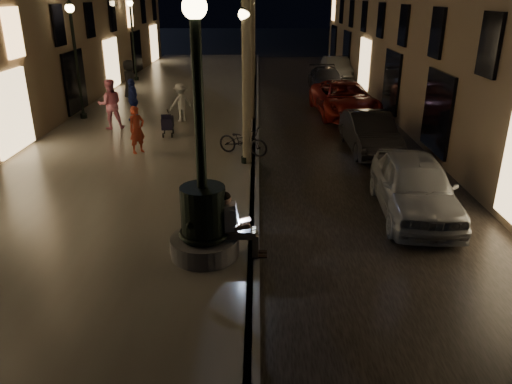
{
  "coord_description": "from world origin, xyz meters",
  "views": [
    {
      "loc": [
        0.08,
        -7.06,
        5.23
      ],
      "look_at": [
        0.05,
        3.0,
        1.19
      ],
      "focal_mm": 35.0,
      "sensor_mm": 36.0,
      "label": 1
    }
  ],
  "objects_px": {
    "lamp_left_c": "(132,28)",
    "pedestrian_pink": "(110,104)",
    "fountain_lamppost": "(203,210)",
    "pedestrian_blue": "(133,100)",
    "lamp_curb_c": "(251,29)",
    "lamp_curb_a": "(245,65)",
    "car_rear": "(327,79)",
    "pedestrian_red": "(137,130)",
    "lamp_curb_d": "(253,21)",
    "pedestrian_dark": "(129,79)",
    "lamp_left_b": "(74,45)",
    "stroller": "(167,123)",
    "bicycle": "(243,141)",
    "car_fifth": "(337,68)",
    "seated_man_laptop": "(234,223)",
    "lamp_curb_b": "(249,41)",
    "car_front": "(415,186)",
    "pedestrian_white": "(181,102)",
    "car_second": "(370,132)",
    "car_third": "(344,99)"
  },
  "relations": [
    {
      "from": "stroller",
      "to": "pedestrian_dark",
      "type": "height_order",
      "value": "pedestrian_dark"
    },
    {
      "from": "lamp_left_b",
      "to": "bicycle",
      "type": "distance_m",
      "value": 9.06
    },
    {
      "from": "car_rear",
      "to": "lamp_curb_d",
      "type": "bearing_deg",
      "value": 111.13
    },
    {
      "from": "car_second",
      "to": "lamp_curb_a",
      "type": "bearing_deg",
      "value": -157.95
    },
    {
      "from": "car_second",
      "to": "car_third",
      "type": "xyz_separation_m",
      "value": [
        0.0,
        5.58,
        0.06
      ]
    },
    {
      "from": "lamp_left_b",
      "to": "car_second",
      "type": "distance_m",
      "value": 12.38
    },
    {
      "from": "pedestrian_pink",
      "to": "pedestrian_white",
      "type": "relative_size",
      "value": 1.24
    },
    {
      "from": "seated_man_laptop",
      "to": "bicycle",
      "type": "relative_size",
      "value": 0.79
    },
    {
      "from": "lamp_left_c",
      "to": "car_rear",
      "type": "distance_m",
      "value": 11.93
    },
    {
      "from": "lamp_curb_c",
      "to": "car_rear",
      "type": "distance_m",
      "value": 5.56
    },
    {
      "from": "lamp_left_c",
      "to": "pedestrian_pink",
      "type": "height_order",
      "value": "lamp_left_c"
    },
    {
      "from": "pedestrian_blue",
      "to": "lamp_curb_c",
      "type": "bearing_deg",
      "value": 125.02
    },
    {
      "from": "car_second",
      "to": "pedestrian_white",
      "type": "xyz_separation_m",
      "value": [
        -7.12,
        3.62,
        0.3
      ]
    },
    {
      "from": "pedestrian_pink",
      "to": "lamp_curb_d",
      "type": "bearing_deg",
      "value": -123.78
    },
    {
      "from": "pedestrian_dark",
      "to": "pedestrian_pink",
      "type": "bearing_deg",
      "value": 163.18
    },
    {
      "from": "pedestrian_dark",
      "to": "bicycle",
      "type": "xyz_separation_m",
      "value": [
        5.98,
        -9.42,
        -0.5
      ]
    },
    {
      "from": "lamp_curb_b",
      "to": "car_rear",
      "type": "height_order",
      "value": "lamp_curb_b"
    },
    {
      "from": "lamp_curb_c",
      "to": "pedestrian_red",
      "type": "bearing_deg",
      "value": -103.65
    },
    {
      "from": "car_rear",
      "to": "pedestrian_dark",
      "type": "distance_m",
      "value": 10.91
    },
    {
      "from": "lamp_curb_c",
      "to": "lamp_curb_d",
      "type": "relative_size",
      "value": 1.0
    },
    {
      "from": "fountain_lamppost",
      "to": "car_third",
      "type": "xyz_separation_m",
      "value": [
        5.0,
        13.47,
        -0.47
      ]
    },
    {
      "from": "pedestrian_blue",
      "to": "pedestrian_dark",
      "type": "height_order",
      "value": "pedestrian_dark"
    },
    {
      "from": "pedestrian_pink",
      "to": "pedestrian_white",
      "type": "distance_m",
      "value": 2.86
    },
    {
      "from": "lamp_left_c",
      "to": "pedestrian_red",
      "type": "xyz_separation_m",
      "value": [
        3.47,
        -14.94,
        -2.24
      ]
    },
    {
      "from": "lamp_curb_b",
      "to": "car_front",
      "type": "relative_size",
      "value": 1.1
    },
    {
      "from": "fountain_lamppost",
      "to": "pedestrian_blue",
      "type": "xyz_separation_m",
      "value": [
        -4.11,
        11.52,
        -0.13
      ]
    },
    {
      "from": "lamp_left_b",
      "to": "pedestrian_pink",
      "type": "height_order",
      "value": "lamp_left_b"
    },
    {
      "from": "fountain_lamppost",
      "to": "seated_man_laptop",
      "type": "xyz_separation_m",
      "value": [
        0.61,
        0.0,
        -0.28
      ]
    },
    {
      "from": "lamp_left_b",
      "to": "pedestrian_red",
      "type": "xyz_separation_m",
      "value": [
        3.47,
        -4.94,
        -2.24
      ]
    },
    {
      "from": "stroller",
      "to": "lamp_curb_c",
      "type": "bearing_deg",
      "value": 72.2
    },
    {
      "from": "car_rear",
      "to": "pedestrian_blue",
      "type": "xyz_separation_m",
      "value": [
        -9.11,
        -8.09,
        0.45
      ]
    },
    {
      "from": "fountain_lamppost",
      "to": "car_fifth",
      "type": "relative_size",
      "value": 1.25
    },
    {
      "from": "car_front",
      "to": "lamp_curb_d",
      "type": "bearing_deg",
      "value": 102.66
    },
    {
      "from": "car_rear",
      "to": "car_second",
      "type": "bearing_deg",
      "value": -91.36
    },
    {
      "from": "lamp_left_c",
      "to": "stroller",
      "type": "distance_m",
      "value": 13.71
    },
    {
      "from": "fountain_lamppost",
      "to": "bicycle",
      "type": "bearing_deg",
      "value": 85.0
    },
    {
      "from": "seated_man_laptop",
      "to": "pedestrian_pink",
      "type": "height_order",
      "value": "pedestrian_pink"
    },
    {
      "from": "lamp_curb_c",
      "to": "car_fifth",
      "type": "bearing_deg",
      "value": 19.55
    },
    {
      "from": "car_rear",
      "to": "pedestrian_pink",
      "type": "height_order",
      "value": "pedestrian_pink"
    },
    {
      "from": "lamp_left_c",
      "to": "car_second",
      "type": "xyz_separation_m",
      "value": [
        11.4,
        -14.11,
        -2.56
      ]
    },
    {
      "from": "pedestrian_dark",
      "to": "car_fifth",
      "type": "bearing_deg",
      "value": -79.83
    },
    {
      "from": "lamp_curb_d",
      "to": "pedestrian_red",
      "type": "height_order",
      "value": "lamp_curb_d"
    },
    {
      "from": "lamp_curb_c",
      "to": "lamp_curb_a",
      "type": "bearing_deg",
      "value": -90.0
    },
    {
      "from": "pedestrian_white",
      "to": "pedestrian_blue",
      "type": "height_order",
      "value": "pedestrian_blue"
    },
    {
      "from": "lamp_curb_a",
      "to": "lamp_left_b",
      "type": "height_order",
      "value": "same"
    },
    {
      "from": "seated_man_laptop",
      "to": "bicycle",
      "type": "xyz_separation_m",
      "value": [
        -0.01,
        6.86,
        -0.26
      ]
    },
    {
      "from": "bicycle",
      "to": "stroller",
      "type": "bearing_deg",
      "value": 77.38
    },
    {
      "from": "fountain_lamppost",
      "to": "pedestrian_dark",
      "type": "distance_m",
      "value": 17.14
    },
    {
      "from": "lamp_curb_b",
      "to": "pedestrian_pink",
      "type": "relative_size",
      "value": 2.48
    },
    {
      "from": "car_third",
      "to": "car_rear",
      "type": "distance_m",
      "value": 6.14
    }
  ]
}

